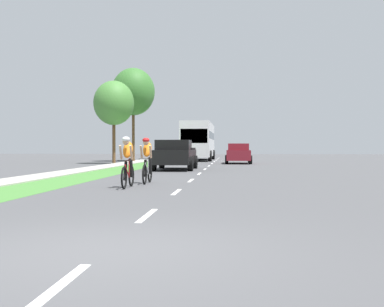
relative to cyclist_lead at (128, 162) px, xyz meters
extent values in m
plane|color=#4C4C4F|center=(1.67, 11.09, -0.81)|extent=(120.00, 120.00, 0.00)
cube|color=#478438|center=(-3.01, 11.09, -0.81)|extent=(2.02, 70.00, 0.01)
cube|color=#B2ADA3|center=(-4.81, 11.09, -0.81)|extent=(1.58, 70.00, 0.10)
cube|color=white|center=(1.67, -10.58, -0.81)|extent=(0.12, 1.80, 0.01)
cube|color=white|center=(1.67, -5.91, -0.81)|extent=(0.12, 1.80, 0.01)
cube|color=white|center=(1.67, -1.24, -0.81)|extent=(0.12, 1.80, 0.01)
cube|color=white|center=(1.67, 3.42, -0.81)|extent=(0.12, 1.80, 0.01)
cube|color=white|center=(1.67, 8.09, -0.81)|extent=(0.12, 1.80, 0.01)
cube|color=white|center=(1.67, 12.76, -0.81)|extent=(0.12, 1.80, 0.01)
cube|color=white|center=(1.67, 17.42, -0.81)|extent=(0.12, 1.80, 0.01)
cube|color=white|center=(1.67, 22.09, -0.81)|extent=(0.12, 1.80, 0.01)
cube|color=white|center=(1.67, 26.76, -0.81)|extent=(0.12, 1.80, 0.01)
cube|color=white|center=(1.67, 31.42, -0.81)|extent=(0.12, 1.80, 0.01)
cube|color=white|center=(1.67, 36.09, -0.81)|extent=(0.12, 1.80, 0.01)
cube|color=white|center=(1.67, 40.76, -0.81)|extent=(0.12, 1.80, 0.01)
torus|color=black|center=(0.00, 0.55, -0.47)|extent=(0.06, 0.68, 0.68)
torus|color=black|center=(0.00, -0.49, -0.47)|extent=(0.06, 0.68, 0.68)
cylinder|color=red|center=(0.00, -0.07, -0.29)|extent=(0.04, 0.59, 0.43)
cylinder|color=red|center=(0.00, 0.21, -0.19)|extent=(0.04, 0.04, 0.55)
cylinder|color=red|center=(0.00, -0.02, 0.04)|extent=(0.03, 0.55, 0.03)
cylinder|color=black|center=(0.00, -0.47, 0.05)|extent=(0.42, 0.02, 0.02)
ellipsoid|color=orange|center=(0.00, 0.05, 0.37)|extent=(0.30, 0.54, 0.63)
sphere|color=tan|center=(0.00, -0.23, 0.61)|extent=(0.20, 0.20, 0.20)
ellipsoid|color=white|center=(0.00, -0.23, 0.69)|extent=(0.24, 0.28, 0.16)
cylinder|color=tan|center=(-0.16, -0.23, 0.29)|extent=(0.07, 0.26, 0.45)
cylinder|color=tan|center=(0.16, -0.23, 0.29)|extent=(0.07, 0.26, 0.45)
cylinder|color=black|center=(-0.10, 0.13, -0.29)|extent=(0.10, 0.30, 0.60)
cylinder|color=black|center=(0.10, 0.08, -0.19)|extent=(0.10, 0.25, 0.61)
torus|color=black|center=(0.29, 2.37, -0.47)|extent=(0.06, 0.68, 0.68)
torus|color=black|center=(0.29, 1.33, -0.47)|extent=(0.06, 0.68, 0.68)
cylinder|color=#A5A8AD|center=(0.29, 1.75, -0.29)|extent=(0.04, 0.59, 0.43)
cylinder|color=#A5A8AD|center=(0.29, 2.03, -0.19)|extent=(0.04, 0.04, 0.55)
cylinder|color=#A5A8AD|center=(0.29, 1.80, 0.04)|extent=(0.03, 0.55, 0.03)
cylinder|color=black|center=(0.29, 1.35, 0.05)|extent=(0.42, 0.02, 0.02)
ellipsoid|color=orange|center=(0.29, 1.87, 0.37)|extent=(0.30, 0.54, 0.63)
sphere|color=tan|center=(0.29, 1.59, 0.61)|extent=(0.20, 0.20, 0.20)
ellipsoid|color=red|center=(0.29, 1.59, 0.69)|extent=(0.24, 0.28, 0.16)
cylinder|color=tan|center=(0.13, 1.59, 0.29)|extent=(0.07, 0.26, 0.45)
cylinder|color=tan|center=(0.45, 1.59, 0.29)|extent=(0.07, 0.26, 0.45)
cylinder|color=black|center=(0.19, 1.95, -0.29)|extent=(0.10, 0.30, 0.60)
cylinder|color=black|center=(0.39, 1.90, -0.19)|extent=(0.10, 0.25, 0.61)
cube|color=black|center=(0.06, 12.03, -0.09)|extent=(1.96, 5.10, 0.76)
cube|color=black|center=(0.06, 11.26, 0.51)|extent=(1.80, 1.78, 0.64)
cube|color=#1E2833|center=(0.06, 10.55, 0.49)|extent=(1.67, 0.08, 0.52)
cube|color=black|center=(-0.85, 13.05, 0.21)|extent=(0.08, 2.80, 0.40)
cube|color=black|center=(0.96, 13.05, 0.21)|extent=(0.08, 2.80, 0.40)
cube|color=black|center=(0.06, 14.54, 0.21)|extent=(1.80, 0.08, 0.40)
cylinder|color=black|center=(-0.92, 10.50, -0.43)|extent=(0.26, 0.76, 0.76)
cylinder|color=black|center=(1.04, 10.50, -0.43)|extent=(0.26, 0.76, 0.76)
cylinder|color=black|center=(-0.92, 13.56, -0.43)|extent=(0.26, 0.76, 0.76)
cylinder|color=black|center=(1.04, 13.56, -0.43)|extent=(0.26, 0.76, 0.76)
cube|color=maroon|center=(3.67, 22.35, -0.17)|extent=(1.76, 4.30, 0.76)
cube|color=maroon|center=(3.67, 22.50, 0.45)|extent=(1.55, 2.24, 0.52)
cube|color=#1E2833|center=(3.67, 21.53, 0.43)|extent=(1.44, 0.08, 0.44)
cylinder|color=black|center=(2.79, 21.02, -0.49)|extent=(0.22, 0.64, 0.64)
cylinder|color=black|center=(4.55, 21.02, -0.49)|extent=(0.22, 0.64, 0.64)
cylinder|color=black|center=(2.79, 23.68, -0.49)|extent=(0.22, 0.64, 0.64)
cylinder|color=black|center=(4.55, 23.68, -0.49)|extent=(0.22, 0.64, 0.64)
cube|color=silver|center=(0.02, 31.27, 1.12)|extent=(2.50, 11.60, 3.10)
cube|color=#1E2833|center=(0.02, 31.27, 1.52)|extent=(2.52, 10.67, 0.64)
cube|color=#1E2833|center=(0.02, 25.50, 1.37)|extent=(2.25, 0.06, 1.20)
cylinder|color=black|center=(-1.23, 27.50, -0.33)|extent=(0.28, 0.96, 0.96)
cylinder|color=black|center=(1.27, 27.50, -0.33)|extent=(0.28, 0.96, 0.96)
cylinder|color=black|center=(-1.23, 34.46, -0.33)|extent=(0.28, 0.96, 0.96)
cylinder|color=black|center=(1.27, 34.46, -0.33)|extent=(0.28, 0.96, 0.96)
cube|color=#A5A8AD|center=(-0.27, 50.45, 0.00)|extent=(1.90, 4.70, 1.00)
cube|color=#A5A8AD|center=(-0.27, 50.65, 0.72)|extent=(1.71, 2.91, 0.52)
cube|color=#1E2833|center=(-0.27, 49.39, 0.60)|extent=(1.56, 0.08, 0.44)
cylinder|color=black|center=(-1.22, 49.04, -0.45)|extent=(0.25, 0.72, 0.72)
cylinder|color=black|center=(0.68, 49.04, -0.45)|extent=(0.25, 0.72, 0.72)
cylinder|color=black|center=(-1.22, 51.86, -0.45)|extent=(0.25, 0.72, 0.72)
cylinder|color=black|center=(0.68, 51.86, -0.45)|extent=(0.25, 0.72, 0.72)
cylinder|color=brown|center=(-5.65, 21.02, 0.86)|extent=(0.24, 0.24, 3.35)
ellipsoid|color=#478438|center=(-5.65, 21.02, 3.75)|extent=(3.03, 3.03, 3.33)
cylinder|color=brown|center=(-5.33, 26.62, 1.46)|extent=(0.24, 0.24, 4.55)
ellipsoid|color=#38722D|center=(-5.33, 26.62, 5.22)|extent=(3.71, 3.71, 4.08)
camera|label=1|loc=(3.24, -14.75, 0.46)|focal=45.42mm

